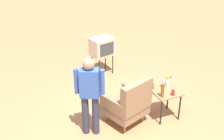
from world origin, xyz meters
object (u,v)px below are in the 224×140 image
object	(u,v)px
armchair	(128,103)
side_table	(166,95)
person_standing	(90,92)
flower_vase	(168,80)
bottle_tall_amber	(163,90)
bottle_short_clear	(163,83)
tv_on_stand	(102,47)
soda_can_blue	(152,86)
soda_can_red	(173,93)

from	to	relation	value
armchair	side_table	world-z (taller)	armchair
person_standing	flower_vase	xyz separation A→B (m)	(-1.76, -0.06, -0.16)
armchair	bottle_tall_amber	xyz separation A→B (m)	(-0.63, 0.25, 0.28)
armchair	person_standing	bearing A→B (deg)	-0.58
bottle_tall_amber	flower_vase	xyz separation A→B (m)	(-0.32, -0.32, -0.00)
bottle_short_clear	flower_vase	xyz separation A→B (m)	(-0.10, -0.00, 0.05)
tv_on_stand	bottle_tall_amber	distance (m)	2.59
side_table	bottle_short_clear	size ratio (longest dim) A/B	3.16
flower_vase	tv_on_stand	bearing A→B (deg)	-74.84
tv_on_stand	soda_can_blue	distance (m)	2.22
soda_can_red	bottle_short_clear	bearing A→B (deg)	-87.18
side_table	person_standing	bearing A→B (deg)	-3.13
tv_on_stand	bottle_tall_amber	world-z (taller)	tv_on_stand
bottle_tall_amber	bottle_short_clear	distance (m)	0.39
side_table	bottle_tall_amber	bearing A→B (deg)	39.75
bottle_tall_amber	soda_can_blue	xyz separation A→B (m)	(0.02, -0.37, -0.09)
side_table	soda_can_blue	distance (m)	0.33
side_table	tv_on_stand	distance (m)	2.47
side_table	person_standing	xyz separation A→B (m)	(1.64, -0.09, 0.40)
armchair	side_table	distance (m)	0.83
soda_can_red	flower_vase	xyz separation A→B (m)	(-0.09, -0.34, 0.09)
soda_can_red	bottle_short_clear	xyz separation A→B (m)	(0.02, -0.34, 0.04)
bottle_tall_amber	soda_can_red	world-z (taller)	bottle_tall_amber
soda_can_blue	person_standing	bearing A→B (deg)	4.65
side_table	bottle_short_clear	distance (m)	0.25
armchair	tv_on_stand	world-z (taller)	armchair
tv_on_stand	soda_can_red	bearing A→B (deg)	101.41
side_table	flower_vase	size ratio (longest dim) A/B	2.38
side_table	tv_on_stand	size ratio (longest dim) A/B	0.61
armchair	bottle_tall_amber	distance (m)	0.73
flower_vase	armchair	bearing A→B (deg)	4.26
flower_vase	bottle_tall_amber	bearing A→B (deg)	44.72
tv_on_stand	person_standing	distance (m)	2.59
person_standing	armchair	bearing A→B (deg)	179.42
side_table	bottle_tall_amber	size ratio (longest dim) A/B	2.11
side_table	soda_can_blue	bearing A→B (deg)	-43.78
bottle_tall_amber	bottle_short_clear	world-z (taller)	bottle_tall_amber
bottle_tall_amber	soda_can_blue	bearing A→B (deg)	-87.32
person_standing	bottle_short_clear	xyz separation A→B (m)	(-1.66, -0.06, -0.21)
soda_can_blue	flower_vase	size ratio (longest dim) A/B	0.46
tv_on_stand	bottle_short_clear	size ratio (longest dim) A/B	5.15
armchair	soda_can_blue	size ratio (longest dim) A/B	8.69
armchair	soda_can_blue	distance (m)	0.66
person_standing	flower_vase	world-z (taller)	person_standing
tv_on_stand	soda_can_blue	size ratio (longest dim) A/B	8.44
armchair	soda_can_blue	world-z (taller)	armchair
armchair	bottle_short_clear	bearing A→B (deg)	-175.28
armchair	soda_can_red	world-z (taller)	armchair
tv_on_stand	bottle_tall_amber	size ratio (longest dim) A/B	3.43
armchair	flower_vase	bearing A→B (deg)	-175.74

